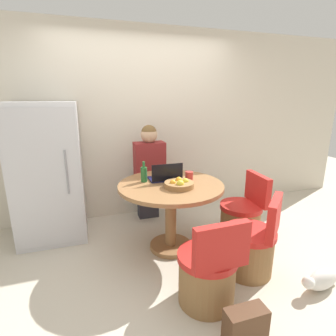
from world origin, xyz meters
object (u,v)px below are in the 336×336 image
(bottle, at_px, (144,174))
(refrigerator, at_px, (49,173))
(chair_near_right_corner, at_px, (251,247))
(person_seated, at_px, (149,169))
(fruit_bowl, at_px, (179,184))
(handbag, at_px, (245,326))
(dining_table, at_px, (171,200))
(chair_near_camera, at_px, (208,274))
(cat, at_px, (321,280))
(laptop, at_px, (165,177))
(chair_right_side, at_px, (242,218))

(bottle, bearing_deg, refrigerator, 151.35)
(chair_near_right_corner, distance_m, bottle, 1.32)
(person_seated, bearing_deg, refrigerator, 3.31)
(fruit_bowl, relative_size, bottle, 1.36)
(refrigerator, relative_size, handbag, 5.43)
(dining_table, distance_m, chair_near_right_corner, 0.94)
(chair_near_camera, relative_size, cat, 1.67)
(chair_near_right_corner, xyz_separation_m, cat, (0.47, -0.41, -0.17))
(laptop, bearing_deg, refrigerator, -24.46)
(cat, bearing_deg, dining_table, -52.39)
(chair_near_camera, xyz_separation_m, fruit_bowl, (0.02, 0.74, 0.54))
(refrigerator, distance_m, bottle, 1.17)
(laptop, distance_m, bottle, 0.25)
(cat, bearing_deg, handbag, 6.38)
(chair_near_right_corner, distance_m, person_seated, 1.64)
(cat, relative_size, handbag, 1.60)
(dining_table, height_order, person_seated, person_seated)
(refrigerator, height_order, chair_near_right_corner, refrigerator)
(chair_near_right_corner, bearing_deg, chair_near_camera, -20.64)
(chair_right_side, xyz_separation_m, laptop, (-0.90, 0.21, 0.55))
(chair_right_side, distance_m, bottle, 1.30)
(chair_near_camera, bearing_deg, fruit_bowl, -93.22)
(chair_right_side, relative_size, cat, 1.67)
(chair_right_side, bearing_deg, chair_near_right_corner, -21.28)
(refrigerator, height_order, chair_right_side, refrigerator)
(refrigerator, distance_m, cat, 3.03)
(chair_near_right_corner, relative_size, laptop, 2.29)
(refrigerator, relative_size, chair_near_right_corner, 2.02)
(chair_near_camera, xyz_separation_m, person_seated, (-0.08, 1.67, 0.47))
(bottle, height_order, cat, bottle)
(bottle, bearing_deg, fruit_bowl, -43.97)
(bottle, bearing_deg, laptop, -3.75)
(chair_near_camera, bearing_deg, chair_right_side, -138.09)
(chair_right_side, xyz_separation_m, bottle, (-1.14, 0.22, 0.59))
(refrigerator, distance_m, chair_near_camera, 2.14)
(chair_near_camera, bearing_deg, person_seated, -89.22)
(person_seated, relative_size, bottle, 5.88)
(refrigerator, xyz_separation_m, chair_right_side, (2.16, -0.78, -0.55))
(refrigerator, height_order, laptop, refrigerator)
(refrigerator, height_order, chair_near_camera, refrigerator)
(dining_table, relative_size, laptop, 3.23)
(chair_near_right_corner, relative_size, bottle, 3.55)
(refrigerator, bearing_deg, chair_right_side, -19.88)
(laptop, bearing_deg, chair_right_side, 167.05)
(laptop, xyz_separation_m, fruit_bowl, (0.06, -0.28, -0.01))
(laptop, bearing_deg, person_seated, -87.11)
(chair_right_side, distance_m, laptop, 1.07)
(dining_table, height_order, chair_near_camera, chair_near_camera)
(refrigerator, bearing_deg, person_seated, 3.31)
(refrigerator, bearing_deg, bottle, -28.65)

